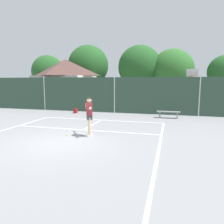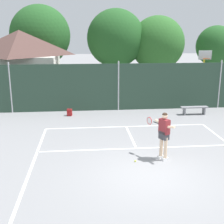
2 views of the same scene
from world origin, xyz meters
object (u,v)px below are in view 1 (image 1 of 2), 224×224
(basketball_hoop, at_px, (192,85))
(backpack_red, at_px, (75,111))
(courtside_bench, at_px, (168,113))
(tennis_ball, at_px, (67,135))
(tennis_player, at_px, (89,113))

(basketball_hoop, bearing_deg, backpack_red, -163.14)
(basketball_hoop, relative_size, courtside_bench, 2.22)
(backpack_red, distance_m, courtside_bench, 7.37)
(basketball_hoop, height_order, backpack_red, basketball_hoop)
(backpack_red, xyz_separation_m, courtside_bench, (7.35, -0.43, 0.17))
(tennis_ball, bearing_deg, basketball_hoop, 56.34)
(basketball_hoop, xyz_separation_m, courtside_bench, (-1.71, -3.17, -1.95))
(basketball_hoop, height_order, courtside_bench, basketball_hoop)
(tennis_ball, xyz_separation_m, backpack_red, (-2.73, 6.76, 0.16))
(tennis_ball, bearing_deg, courtside_bench, 53.88)
(basketball_hoop, relative_size, backpack_red, 7.67)
(tennis_player, xyz_separation_m, tennis_ball, (-1.09, -0.16, -1.08))
(tennis_ball, height_order, backpack_red, backpack_red)
(tennis_ball, distance_m, courtside_bench, 7.85)
(tennis_ball, relative_size, courtside_bench, 0.04)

